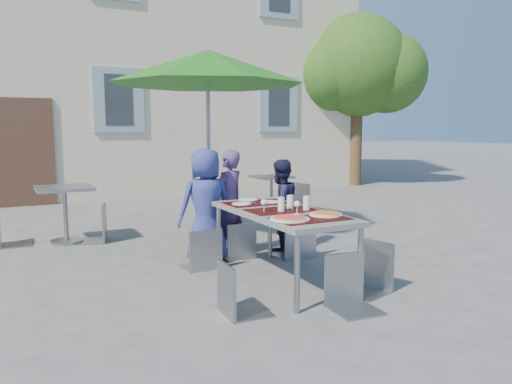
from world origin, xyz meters
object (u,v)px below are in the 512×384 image
chair_5 (351,250)px  chair_2 (296,210)px  dining_table (281,215)px  child_2 (280,205)px  cafe_table_0 (65,203)px  bg_chair_l_1 (228,188)px  child_1 (229,203)px  pizza_near_right (326,214)px  chair_1 (239,219)px  cafe_table_1 (271,189)px  bg_chair_l_0 (6,207)px  bg_chair_r_1 (298,180)px  chair_4 (371,237)px  pizza_near_left (290,218)px  patio_umbrella (208,69)px  bg_chair_r_0 (96,201)px  chair_3 (237,257)px  chair_0 (202,224)px  child_0 (206,205)px

chair_5 → chair_2: bearing=74.2°
dining_table → child_2: bearing=60.7°
cafe_table_0 → bg_chair_l_1: bearing=15.2°
chair_2 → child_1: bearing=142.1°
pizza_near_right → bg_chair_l_1: size_ratio=0.35×
chair_1 → cafe_table_1: size_ratio=1.20×
bg_chair_l_0 → bg_chair_r_1: bg_chair_r_1 is taller
pizza_near_right → chair_4: size_ratio=0.35×
child_1 → pizza_near_left: bearing=59.2°
chair_5 → patio_umbrella: size_ratio=0.33×
cafe_table_1 → pizza_near_right: bearing=-112.2°
bg_chair_r_0 → chair_3: bearing=-80.5°
bg_chair_r_1 → child_2: bearing=-125.9°
child_2 → bg_chair_l_0: child_2 is taller
bg_chair_l_0 → bg_chair_r_0: (1.13, -0.25, 0.04)m
cafe_table_1 → bg_chair_l_1: bearing=-176.1°
chair_0 → bg_chair_r_1: (3.10, 2.96, 0.07)m
child_1 → chair_5: (0.19, -2.23, -0.14)m
chair_3 → dining_table: bearing=38.9°
pizza_near_right → bg_chair_r_0: 3.65m
dining_table → chair_5: chair_5 is taller
chair_5 → bg_chair_r_1: size_ratio=0.90×
bg_chair_l_0 → pizza_near_right: bearing=-52.0°
pizza_near_right → chair_5: (-0.06, -0.48, -0.24)m
chair_2 → bg_chair_l_0: bearing=144.1°
patio_umbrella → cafe_table_0: patio_umbrella is taller
patio_umbrella → bg_chair_l_1: size_ratio=3.01×
bg_chair_l_1 → bg_chair_r_1: 1.52m
bg_chair_l_0 → bg_chair_r_1: 5.10m
chair_4 → child_1: bearing=108.7°
chair_5 → child_2: bearing=76.8°
child_2 → chair_1: bearing=-1.7°
chair_0 → chair_4: 1.88m
pizza_near_right → bg_chair_l_0: 4.47m
cafe_table_0 → bg_chair_r_1: size_ratio=0.78×
pizza_near_left → chair_0: (-0.36, 1.32, -0.25)m
child_1 → bg_chair_l_1: bearing=-138.6°
chair_0 → patio_umbrella: bearing=65.5°
child_2 → bg_chair_l_1: (0.36, 2.47, -0.06)m
bg_chair_r_0 → bg_chair_l_0: bearing=167.4°
pizza_near_left → child_2: bearing=62.8°
chair_3 → bg_chair_r_0: size_ratio=0.88×
child_0 → chair_3: bearing=77.7°
patio_umbrella → pizza_near_right: bearing=-87.8°
child_0 → bg_chair_l_1: (1.42, 2.56, -0.15)m
dining_table → chair_0: bearing=126.1°
pizza_near_left → bg_chair_r_1: bg_chair_r_1 is taller
child_0 → pizza_near_right: bearing=112.7°
bg_chair_l_1 → bg_chair_r_0: bearing=-160.5°
dining_table → patio_umbrella: patio_umbrella is taller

